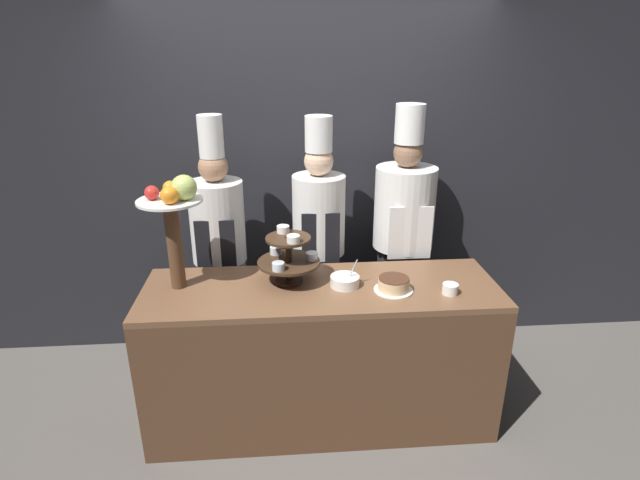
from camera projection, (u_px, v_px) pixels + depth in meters
name	position (u px, v px, depth m)	size (l,w,h in m)	color
ground_plane	(326.00, 453.00, 2.89)	(14.00, 14.00, 0.00)	#5B5651
wall_back	(310.00, 166.00, 3.59)	(10.00, 0.06, 2.80)	#232328
buffet_counter	(321.00, 354.00, 3.03)	(2.05, 0.66, 0.91)	brown
tiered_stand	(289.00, 256.00, 2.87)	(0.36, 0.36, 0.32)	#3D2819
fruit_pedestal	(174.00, 213.00, 2.70)	(0.35, 0.35, 0.66)	brown
cake_round	(394.00, 285.00, 2.81)	(0.22, 0.22, 0.08)	white
cup_white	(450.00, 289.00, 2.78)	(0.09, 0.09, 0.06)	white
serving_bowl_near	(345.00, 281.00, 2.87)	(0.17, 0.17, 0.16)	white
chef_left	(219.00, 243.00, 3.34)	(0.36, 0.36, 1.81)	#38332D
chef_center_left	(319.00, 237.00, 3.38)	(0.35, 0.35, 1.80)	black
chef_center_right	(403.00, 232.00, 3.42)	(0.41, 0.41, 1.87)	#28282D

